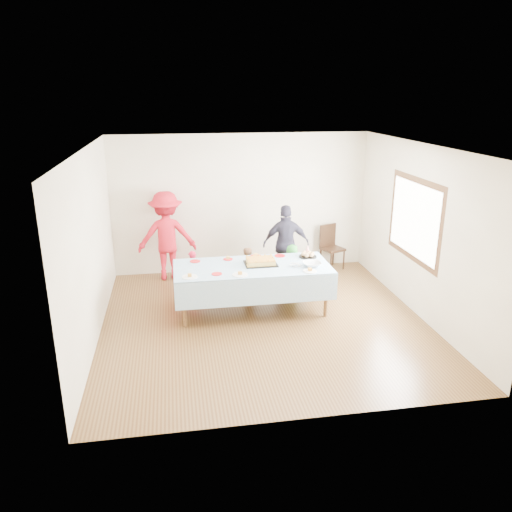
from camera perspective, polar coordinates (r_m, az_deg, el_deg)
The scene contains 22 objects.
ground at distance 7.93m, azimuth 0.91°, elevation -7.46°, with size 5.00×5.00×0.00m, color #4C2E15.
room_walls at distance 7.35m, azimuth 1.39°, elevation 5.13°, with size 5.04×5.04×2.72m.
party_table at distance 8.03m, azimuth -0.43°, elevation -1.50°, with size 2.50×1.10×0.78m.
birthday_cake at distance 8.08m, azimuth 0.53°, elevation -0.64°, with size 0.52×0.40×0.09m.
rolls_tray at distance 8.46m, azimuth 5.93°, elevation 0.12°, with size 0.30×0.30×0.09m.
punch_bowl at distance 8.03m, azimuth 6.39°, elevation -0.94°, with size 0.30×0.30×0.07m, color silver.
party_hat at distance 8.56m, azimuth 5.91°, elevation 0.70°, with size 0.11×0.11×0.18m, color white.
fork_pile at distance 7.98m, azimuth 4.44°, elevation -1.00°, with size 0.24×0.18×0.07m, color white, non-canonical shape.
plate_red_far_a at distance 8.27m, azimuth -6.98°, elevation -0.60°, with size 0.17×0.17×0.01m, color red.
plate_red_far_b at distance 8.32m, azimuth -3.22°, elevation -0.36°, with size 0.16×0.16×0.01m, color red.
plate_red_far_c at distance 8.45m, azimuth -0.02°, elevation -0.04°, with size 0.20×0.20×0.01m, color red.
plate_red_far_d at distance 8.49m, azimuth 2.74°, elevation 0.03°, with size 0.18×0.18×0.01m, color red.
plate_red_near at distance 7.67m, azimuth -4.50°, elevation -2.05°, with size 0.16×0.16×0.01m, color red.
plate_white_left at distance 7.59m, azimuth -7.58°, elevation -2.38°, with size 0.24×0.24×0.01m, color white.
plate_white_mid at distance 7.61m, azimuth -1.83°, elevation -2.15°, with size 0.24×0.24×0.01m, color white.
plate_white_right at distance 7.81m, azimuth 6.18°, elevation -1.73°, with size 0.22×0.22×0.01m, color white.
dining_chair at distance 10.23m, azimuth 8.50°, elevation 1.35°, with size 0.50×0.50×0.89m.
toddler_left at distance 9.01m, azimuth -7.29°, elevation -1.72°, with size 0.28×0.18×0.76m, color red.
toddler_mid at distance 8.91m, azimuth 4.13°, elevation -1.44°, with size 0.43×0.28×0.88m, color #297D2B.
toddler_right at distance 8.92m, azimuth -1.09°, elevation -1.58°, with size 0.40×0.31×0.82m, color #AB764F.
adult_left at distance 9.57m, azimuth -10.16°, elevation 2.28°, with size 1.10×0.63×1.70m, color red.
adult_right at distance 9.32m, azimuth 3.45°, elevation 1.39°, with size 0.86×0.36×1.48m, color #2D2B3C.
Camera 1 is at (-1.31, -7.02, 3.45)m, focal length 35.00 mm.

